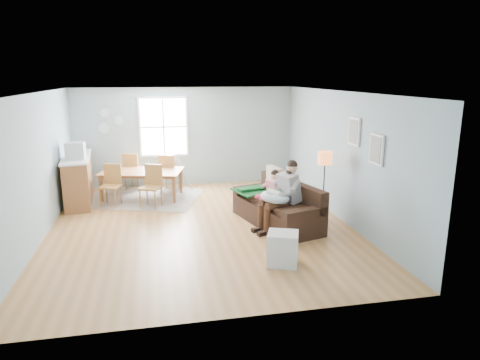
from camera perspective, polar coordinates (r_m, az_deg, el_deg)
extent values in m
cube|color=#AF743E|center=(8.88, -5.24, -6.37)|extent=(8.40, 9.40, 0.08)
cube|color=white|center=(8.34, -5.71, 13.64)|extent=(8.40, 9.40, 0.60)
cube|color=#88A7B2|center=(13.09, -7.59, 6.40)|extent=(8.40, 0.08, 3.90)
cube|color=#88A7B2|center=(4.09, 1.51, -10.30)|extent=(8.40, 0.08, 3.90)
cube|color=#88A7B2|center=(9.83, 19.49, 3.26)|extent=(0.08, 9.40, 3.90)
cube|color=white|center=(11.85, -10.16, 6.99)|extent=(1.32, 0.06, 1.62)
cube|color=white|center=(11.82, -10.16, 6.98)|extent=(1.20, 0.02, 1.50)
cube|color=white|center=(11.81, -10.16, 6.97)|extent=(1.20, 0.03, 0.04)
cube|color=white|center=(11.81, -10.16, 6.97)|extent=(0.04, 0.03, 1.50)
cube|color=white|center=(7.89, 17.75, 3.92)|extent=(0.04, 0.44, 0.54)
cube|color=slate|center=(7.88, 17.59, 3.92)|extent=(0.01, 0.36, 0.46)
cube|color=white|center=(8.65, 14.98, 6.27)|extent=(0.04, 0.44, 0.54)
cube|color=slate|center=(8.64, 14.83, 6.27)|extent=(0.01, 0.36, 0.46)
cylinder|color=#A3B8C3|center=(11.87, -17.57, 8.53)|extent=(0.24, 0.02, 0.24)
cylinder|color=#A3B8C3|center=(11.86, -15.81, 7.67)|extent=(0.26, 0.02, 0.26)
cylinder|color=#A3B8C3|center=(11.92, -17.67, 6.60)|extent=(0.28, 0.02, 0.28)
cube|color=black|center=(8.92, 4.88, -4.51)|extent=(1.50, 2.36, 0.44)
cube|color=black|center=(8.99, 6.91, -1.48)|extent=(0.80, 2.16, 0.45)
cube|color=black|center=(8.05, 8.68, -4.41)|extent=(0.96, 0.46, 0.17)
cube|color=black|center=(9.65, 1.80, -1.18)|extent=(0.96, 0.46, 0.17)
cube|color=#125221|center=(9.41, 2.46, -1.32)|extent=(1.19, 1.06, 0.04)
cube|color=#BCAF90|center=(9.37, 4.60, 0.14)|extent=(0.24, 0.55, 0.53)
cube|color=gray|center=(8.54, 6.57, -1.01)|extent=(0.47, 0.53, 0.60)
sphere|color=tan|center=(8.48, 6.97, 1.67)|extent=(0.22, 0.22, 0.22)
sphere|color=black|center=(8.48, 6.98, 1.97)|extent=(0.21, 0.21, 0.21)
cylinder|color=#3C2216|center=(8.33, 4.93, -3.37)|extent=(0.49, 0.30, 0.16)
cylinder|color=#3C2216|center=(8.51, 4.09, -2.99)|extent=(0.49, 0.30, 0.16)
cylinder|color=#3C2216|center=(8.31, 3.62, -5.52)|extent=(0.13, 0.13, 0.54)
cylinder|color=#3C2216|center=(8.48, 2.81, -5.09)|extent=(0.13, 0.13, 0.54)
cube|color=black|center=(8.35, 3.13, -7.10)|extent=(0.26, 0.17, 0.08)
cube|color=black|center=(8.52, 2.33, -6.64)|extent=(0.26, 0.17, 0.08)
torus|color=#C9E2FB|center=(8.41, 4.69, -2.31)|extent=(0.70, 0.69, 0.23)
cylinder|color=silver|center=(8.39, 4.70, -1.82)|extent=(0.26, 0.33, 0.13)
sphere|color=tan|center=(8.51, 4.00, -1.42)|extent=(0.11, 0.11, 0.11)
cube|color=white|center=(8.98, 4.47, -0.98)|extent=(0.32, 0.34, 0.38)
sphere|color=tan|center=(8.94, 4.66, 0.66)|extent=(0.18, 0.18, 0.18)
sphere|color=black|center=(8.93, 4.66, 0.85)|extent=(0.17, 0.17, 0.17)
cylinder|color=#F13B6E|center=(8.82, 3.49, -2.37)|extent=(0.32, 0.21, 0.09)
cylinder|color=#F13B6E|center=(8.93, 2.91, -2.16)|extent=(0.32, 0.21, 0.09)
cylinder|color=#F13B6E|center=(8.79, 2.72, -3.62)|extent=(0.08, 0.08, 0.31)
cylinder|color=#F13B6E|center=(8.90, 2.15, -3.39)|extent=(0.08, 0.08, 0.31)
cylinder|color=black|center=(9.29, 10.89, -5.29)|extent=(0.26, 0.26, 0.03)
cylinder|color=black|center=(9.10, 11.07, -1.46)|extent=(0.03, 0.03, 1.32)
cylinder|color=orange|center=(8.95, 11.28, 2.90)|extent=(0.30, 0.30, 0.26)
cube|color=silver|center=(7.08, 5.71, -9.09)|extent=(0.61, 0.58, 0.54)
cube|color=black|center=(7.09, 3.94, -9.00)|extent=(0.16, 0.36, 0.43)
cube|color=#9C958F|center=(11.07, -12.82, -2.31)|extent=(3.25, 2.85, 0.01)
imported|color=brown|center=(10.98, -12.91, -0.59)|extent=(2.18, 1.54, 0.70)
cube|color=olive|center=(10.46, -16.92, -0.86)|extent=(0.55, 0.55, 0.04)
cube|color=olive|center=(10.58, -16.61, 0.79)|extent=(0.41, 0.16, 0.48)
cylinder|color=olive|center=(10.43, -18.11, -2.33)|extent=(0.04, 0.04, 0.47)
cylinder|color=olive|center=(10.29, -16.29, -2.41)|extent=(0.04, 0.04, 0.47)
cylinder|color=olive|center=(10.75, -17.35, -1.81)|extent=(0.04, 0.04, 0.47)
cylinder|color=olive|center=(10.61, -15.57, -1.88)|extent=(0.04, 0.04, 0.47)
cube|color=olive|center=(10.09, -11.85, -1.02)|extent=(0.60, 0.60, 0.04)
cube|color=olive|center=(10.21, -11.45, 0.73)|extent=(0.41, 0.22, 0.49)
cylinder|color=olive|center=(10.07, -13.17, -2.54)|extent=(0.04, 0.04, 0.48)
cylinder|color=olive|center=(9.92, -11.27, -2.70)|extent=(0.04, 0.04, 0.48)
cylinder|color=olive|center=(10.39, -12.28, -1.99)|extent=(0.04, 0.04, 0.48)
cylinder|color=olive|center=(10.24, -10.43, -2.13)|extent=(0.04, 0.04, 0.48)
cube|color=olive|center=(11.82, -13.89, 1.08)|extent=(0.61, 0.61, 0.04)
cube|color=olive|center=(11.58, -14.42, 2.17)|extent=(0.42, 0.22, 0.50)
cylinder|color=olive|center=(11.95, -12.63, 0.08)|extent=(0.04, 0.04, 0.49)
cylinder|color=olive|center=(12.12, -14.21, 0.18)|extent=(0.04, 0.04, 0.49)
cylinder|color=olive|center=(11.63, -13.41, -0.34)|extent=(0.04, 0.04, 0.49)
cylinder|color=olive|center=(11.80, -15.03, -0.24)|extent=(0.04, 0.04, 0.49)
cube|color=olive|center=(11.50, -9.33, 0.90)|extent=(0.59, 0.59, 0.04)
cube|color=olive|center=(11.26, -9.76, 2.00)|extent=(0.41, 0.21, 0.49)
cylinder|color=olive|center=(11.65, -8.13, -0.10)|extent=(0.04, 0.04, 0.48)
cylinder|color=olive|center=(11.78, -9.79, 0.00)|extent=(0.04, 0.04, 0.48)
cylinder|color=olive|center=(11.32, -8.76, -0.53)|extent=(0.04, 0.04, 0.48)
cylinder|color=olive|center=(11.46, -10.46, -0.43)|extent=(0.04, 0.04, 0.48)
cube|color=brown|center=(11.03, -20.72, 0.02)|extent=(0.74, 2.04, 1.11)
cube|color=silver|center=(10.92, -20.97, 2.90)|extent=(0.79, 2.09, 0.04)
cube|color=#BABBC0|center=(10.50, -21.09, 3.68)|extent=(0.41, 0.39, 0.39)
cube|color=black|center=(10.53, -22.13, 3.62)|extent=(0.02, 0.32, 0.27)
cylinder|color=#BABBC0|center=(11.59, -9.23, 3.22)|extent=(0.16, 0.52, 0.04)
ellipsoid|color=beige|center=(11.70, -9.14, 0.71)|extent=(0.38, 0.38, 0.23)
cylinder|color=#BABBC0|center=(11.64, -9.18, 1.96)|extent=(0.01, 0.01, 0.42)
cylinder|color=#BABBC0|center=(11.34, -10.16, 0.62)|extent=(0.25, 0.40, 0.91)
cylinder|color=#BABBC0|center=(11.49, -7.35, 0.91)|extent=(0.39, 0.26, 0.91)
cylinder|color=#BABBC0|center=(11.89, -10.89, 1.21)|extent=(0.39, 0.26, 0.91)
cylinder|color=#BABBC0|center=(12.04, -8.19, 1.47)|extent=(0.25, 0.40, 0.91)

